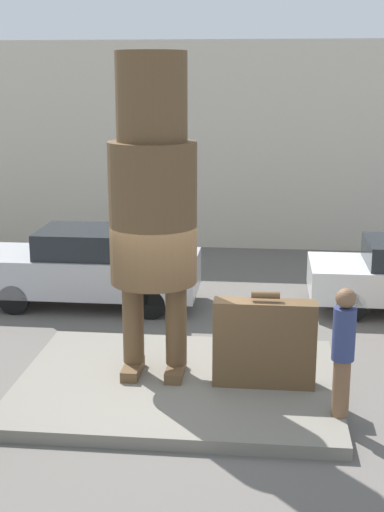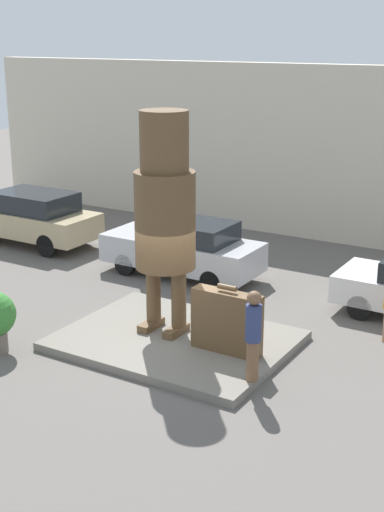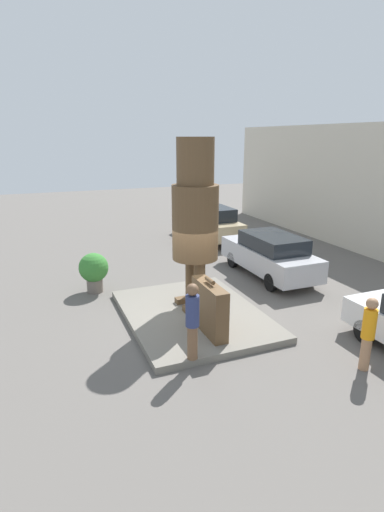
# 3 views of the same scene
# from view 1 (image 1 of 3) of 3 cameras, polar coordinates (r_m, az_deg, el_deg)

# --- Properties ---
(ground_plane) EXTENTS (60.00, 60.00, 0.00)m
(ground_plane) POSITION_cam_1_polar(r_m,az_deg,el_deg) (11.02, -1.14, -10.66)
(ground_plane) COLOR #605B56
(pedestal) EXTENTS (4.81, 3.68, 0.18)m
(pedestal) POSITION_cam_1_polar(r_m,az_deg,el_deg) (10.99, -1.14, -10.23)
(pedestal) COLOR slate
(pedestal) RESTS_ON ground_plane
(building_backdrop) EXTENTS (28.00, 0.60, 5.56)m
(building_backdrop) POSITION_cam_1_polar(r_m,az_deg,el_deg) (19.65, 2.34, 8.79)
(building_backdrop) COLOR beige
(building_backdrop) RESTS_ON ground_plane
(statue_figure) EXTENTS (1.30, 1.30, 4.80)m
(statue_figure) POSITION_cam_1_polar(r_m,az_deg,el_deg) (10.41, -3.15, 5.08)
(statue_figure) COLOR brown
(statue_figure) RESTS_ON pedestal
(giant_suitcase) EXTENTS (1.50, 0.37, 1.45)m
(giant_suitcase) POSITION_cam_1_polar(r_m,az_deg,el_deg) (10.56, 5.81, -6.95)
(giant_suitcase) COLOR brown
(giant_suitcase) RESTS_ON pedestal
(tourist) EXTENTS (0.30, 0.30, 1.79)m
(tourist) POSITION_cam_1_polar(r_m,az_deg,el_deg) (9.68, 12.01, -7.14)
(tourist) COLOR brown
(tourist) RESTS_ON pedestal
(parked_car_silver) EXTENTS (4.45, 1.71, 1.60)m
(parked_car_silver) POSITION_cam_1_polar(r_m,az_deg,el_deg) (14.84, -7.96, -0.76)
(parked_car_silver) COLOR #B7B7BC
(parked_car_silver) RESTS_ON ground_plane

